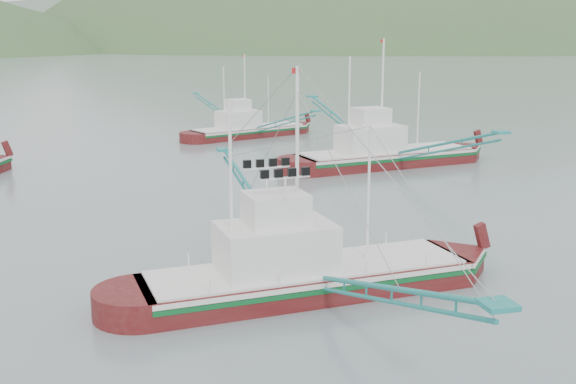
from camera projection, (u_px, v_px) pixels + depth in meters
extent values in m
plane|color=slate|center=(321.00, 292.00, 31.88)|extent=(1200.00, 1200.00, 0.00)
cube|color=#490C0D|center=(307.00, 289.00, 31.64)|extent=(14.85, 5.44, 1.93)
cube|color=silver|center=(307.00, 271.00, 31.45)|extent=(14.57, 5.48, 0.21)
cube|color=#0B5123|center=(307.00, 277.00, 31.51)|extent=(14.57, 5.50, 0.21)
cube|color=silver|center=(307.00, 267.00, 31.41)|extent=(14.10, 5.16, 0.12)
cube|color=silver|center=(276.00, 248.00, 30.69)|extent=(5.15, 3.61, 2.13)
cube|color=silver|center=(276.00, 209.00, 30.30)|extent=(2.73, 2.39, 1.35)
cylinder|color=white|center=(297.00, 171.00, 30.29)|extent=(0.15, 0.15, 8.71)
cylinder|color=white|center=(231.00, 191.00, 29.44)|extent=(0.14, 0.14, 7.40)
cylinder|color=white|center=(369.00, 195.00, 31.74)|extent=(0.12, 0.12, 6.09)
cube|color=#490C0D|center=(386.00, 163.00, 61.09)|extent=(16.06, 6.81, 2.08)
cube|color=silver|center=(386.00, 153.00, 60.90)|extent=(15.77, 6.84, 0.23)
cube|color=#0B5123|center=(386.00, 156.00, 60.95)|extent=(15.77, 6.86, 0.23)
cube|color=silver|center=(386.00, 151.00, 60.85)|extent=(15.26, 6.47, 0.12)
cube|color=silver|center=(370.00, 139.00, 59.98)|extent=(5.69, 4.18, 2.28)
cube|color=silver|center=(371.00, 117.00, 59.57)|extent=(3.06, 2.72, 1.45)
cylinder|color=white|center=(382.00, 96.00, 59.62)|extent=(0.17, 0.17, 9.34)
cylinder|color=white|center=(349.00, 106.00, 58.52)|extent=(0.15, 0.15, 7.94)
cylinder|color=white|center=(418.00, 111.00, 61.39)|extent=(0.12, 0.12, 6.54)
cube|color=#490C0D|center=(249.00, 135.00, 77.44)|extent=(13.18, 7.90, 1.71)
cube|color=silver|center=(249.00, 129.00, 77.28)|extent=(12.97, 7.86, 0.19)
cube|color=#0B5123|center=(249.00, 130.00, 77.33)|extent=(12.97, 7.88, 0.19)
cube|color=silver|center=(249.00, 127.00, 77.25)|extent=(12.52, 7.50, 0.10)
cube|color=silver|center=(238.00, 119.00, 76.31)|extent=(4.98, 4.12, 1.88)
cube|color=silver|center=(238.00, 105.00, 75.97)|extent=(2.76, 2.57, 1.20)
cylinder|color=white|center=(245.00, 91.00, 76.16)|extent=(0.14, 0.14, 7.69)
cylinder|color=white|center=(224.00, 98.00, 74.82)|extent=(0.12, 0.12, 6.54)
cylinder|color=white|center=(268.00, 101.00, 78.12)|extent=(0.10, 0.10, 5.38)
ellipsoid|color=#37572D|center=(474.00, 45.00, 496.00)|extent=(684.00, 432.00, 306.00)
ellipsoid|color=slate|center=(152.00, 43.00, 568.33)|extent=(960.00, 400.00, 240.00)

